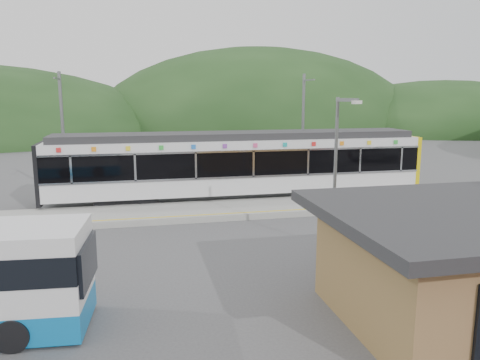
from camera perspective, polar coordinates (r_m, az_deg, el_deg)
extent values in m
plane|color=#4C4C4F|center=(19.87, -3.23, -6.51)|extent=(120.00, 120.00, 0.00)
ellipsoid|color=#1E3D19|center=(75.44, 2.24, 6.02)|extent=(52.00, 39.00, 26.00)
ellipsoid|color=#1E3D19|center=(82.43, 23.37, 5.55)|extent=(44.00, 33.00, 16.00)
cube|color=#9E9E99|center=(22.98, -4.56, -3.80)|extent=(26.00, 3.20, 0.30)
cube|color=yellow|center=(21.69, -4.09, -4.23)|extent=(26.00, 0.10, 0.01)
cube|color=black|center=(25.39, -13.62, -2.34)|extent=(3.20, 2.20, 0.56)
cube|color=black|center=(27.79, 11.94, -1.18)|extent=(3.20, 2.20, 0.56)
cube|color=silver|center=(25.79, -0.25, -0.17)|extent=(20.00, 2.90, 0.92)
cube|color=black|center=(25.59, -0.25, 2.44)|extent=(20.00, 2.96, 1.45)
cube|color=silver|center=(24.25, 0.50, 0.37)|extent=(20.00, 0.05, 0.10)
cube|color=silver|center=(24.05, 0.50, 3.54)|extent=(20.00, 0.05, 0.10)
cube|color=silver|center=(25.48, -0.25, 4.55)|extent=(20.00, 2.90, 0.45)
cube|color=#2D2D30|center=(25.44, -0.25, 5.46)|extent=(19.40, 2.50, 0.36)
cube|color=#DCC30B|center=(29.46, 19.39, 2.26)|extent=(0.24, 2.92, 3.00)
cube|color=black|center=(25.53, -23.00, 0.84)|extent=(0.20, 2.92, 3.00)
cube|color=silver|center=(23.76, -19.91, 1.19)|extent=(0.10, 0.05, 1.35)
cube|color=silver|center=(23.55, -12.66, 1.48)|extent=(0.10, 0.05, 1.35)
cube|color=silver|center=(23.72, -5.40, 1.75)|extent=(0.10, 0.05, 1.35)
cube|color=silver|center=(24.26, 1.65, 1.99)|extent=(0.10, 0.05, 1.35)
cube|color=silver|center=(25.15, 8.30, 2.18)|extent=(0.10, 0.05, 1.35)
cube|color=silver|center=(26.35, 14.43, 2.34)|extent=(0.10, 0.05, 1.35)
cube|color=silver|center=(27.57, 19.08, 2.44)|extent=(0.10, 0.05, 1.35)
cube|color=red|center=(23.72, -21.25, 3.42)|extent=(0.22, 0.04, 0.22)
cube|color=orange|center=(23.53, -17.39, 3.60)|extent=(0.22, 0.04, 0.22)
cube|color=yellow|center=(23.44, -13.49, 3.76)|extent=(0.22, 0.04, 0.22)
cube|color=green|center=(23.46, -9.57, 3.91)|extent=(0.22, 0.04, 0.22)
cube|color=blue|center=(23.59, -5.68, 4.04)|extent=(0.22, 0.04, 0.22)
cube|color=purple|center=(23.83, -1.85, 4.15)|extent=(0.22, 0.04, 0.22)
cube|color=#E54C8C|center=(24.17, 1.89, 4.24)|extent=(0.22, 0.04, 0.22)
cube|color=#19A5A5|center=(24.61, 5.51, 4.31)|extent=(0.22, 0.04, 0.22)
cube|color=red|center=(25.15, 8.99, 4.36)|extent=(0.22, 0.04, 0.22)
cube|color=orange|center=(25.77, 12.32, 4.39)|extent=(0.22, 0.04, 0.22)
cube|color=yellow|center=(26.48, 15.48, 4.41)|extent=(0.22, 0.04, 0.22)
cube|color=green|center=(27.26, 18.46, 4.41)|extent=(0.22, 0.04, 0.22)
cylinder|color=slate|center=(27.77, -20.74, 5.04)|extent=(0.18, 0.18, 7.00)
cube|color=slate|center=(26.89, -21.42, 11.47)|extent=(0.08, 1.80, 0.08)
cylinder|color=slate|center=(29.23, 7.66, 5.85)|extent=(0.18, 0.18, 7.00)
cube|color=slate|center=(28.40, 8.38, 11.97)|extent=(0.08, 1.80, 0.08)
cylinder|color=black|center=(13.19, -24.58, -14.67)|extent=(0.97, 2.38, 0.80)
cylinder|color=slate|center=(17.53, 11.51, 0.55)|extent=(0.12, 0.12, 5.68)
cube|color=slate|center=(16.89, 12.44, 9.52)|extent=(0.51, 0.91, 0.12)
cube|color=silver|center=(16.51, 13.05, 9.21)|extent=(0.39, 0.31, 0.12)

